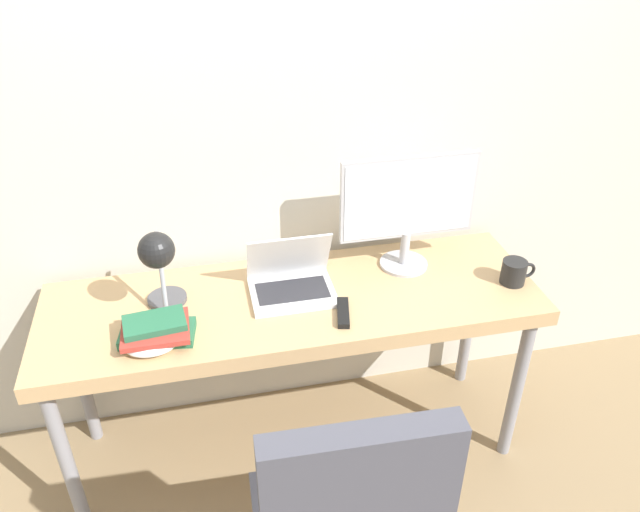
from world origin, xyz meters
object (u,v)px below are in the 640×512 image
at_px(monitor, 408,205).
at_px(book_stack, 156,330).
at_px(laptop, 292,280).
at_px(desk_lamp, 158,259).
at_px(mug, 514,272).
at_px(game_controller, 151,345).

bearing_deg(monitor, book_stack, -165.00).
bearing_deg(monitor, laptop, -169.62).
xyz_separation_m(desk_lamp, book_stack, (-0.03, -0.10, -0.20)).
height_order(laptop, book_stack, laptop).
distance_m(monitor, mug, 0.46).
relative_size(monitor, book_stack, 2.01).
relative_size(desk_lamp, mug, 2.59).
relative_size(monitor, game_controller, 3.21).
relative_size(desk_lamp, game_controller, 2.16).
relative_size(mug, game_controller, 0.83).
height_order(desk_lamp, game_controller, desk_lamp).
bearing_deg(laptop, mug, -8.44).
distance_m(laptop, monitor, 0.51).
height_order(desk_lamp, book_stack, desk_lamp).
relative_size(monitor, desk_lamp, 1.49).
xyz_separation_m(desk_lamp, game_controller, (-0.05, -0.16, -0.22)).
xyz_separation_m(laptop, mug, (0.81, -0.12, -0.00)).
relative_size(laptop, book_stack, 1.18).
bearing_deg(monitor, game_controller, -162.06).
distance_m(laptop, book_stack, 0.51).
height_order(book_stack, mug, mug).
height_order(book_stack, game_controller, book_stack).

